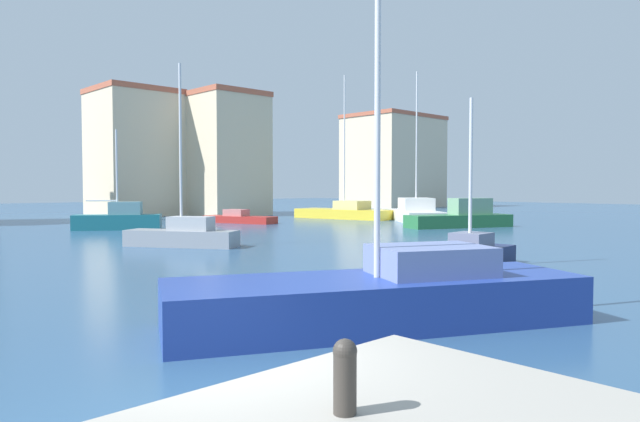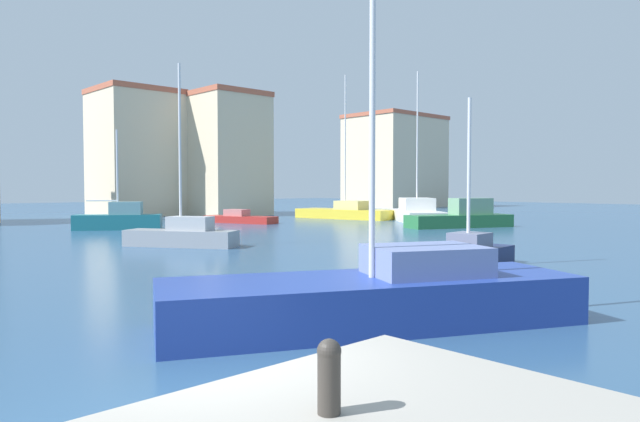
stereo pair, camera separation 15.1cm
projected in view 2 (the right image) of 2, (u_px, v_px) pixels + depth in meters
name	position (u px, v px, depth m)	size (l,w,h in m)	color
water	(246.00, 237.00, 31.24)	(160.00, 160.00, 0.00)	#2D5175
mooring_bollard	(329.00, 373.00, 4.72)	(0.20, 0.20, 0.63)	#38332D
sailboat_white_distant_east	(417.00, 213.00, 45.58)	(7.95, 8.58, 11.86)	white
sailboat_navy_far_left	(468.00, 254.00, 19.58)	(4.45, 1.92, 5.76)	#19234C
motorboat_green_distant_north	(462.00, 217.00, 38.91)	(7.64, 4.76, 1.98)	#28703D
sailboat_grey_far_right	(183.00, 234.00, 26.29)	(4.01, 5.13, 8.36)	gray
sailboat_yellow_inner_mooring	(346.00, 212.00, 49.68)	(4.32, 9.29, 12.38)	gold
sailboat_teal_mid_harbor	(120.00, 219.00, 36.66)	(5.24, 4.17, 6.40)	#1E707A
motorboat_red_outer_mooring	(240.00, 218.00, 43.70)	(3.49, 6.04, 1.03)	#B22823
sailboat_blue_center_channel	(377.00, 296.00, 11.32)	(8.49, 5.84, 9.52)	#233D93
harbor_office	(136.00, 153.00, 55.26)	(7.43, 7.15, 12.12)	beige
waterfront_apartments	(223.00, 154.00, 56.49)	(6.54, 8.30, 11.96)	beige
yacht_club	(395.00, 161.00, 78.43)	(12.29, 9.36, 12.48)	beige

